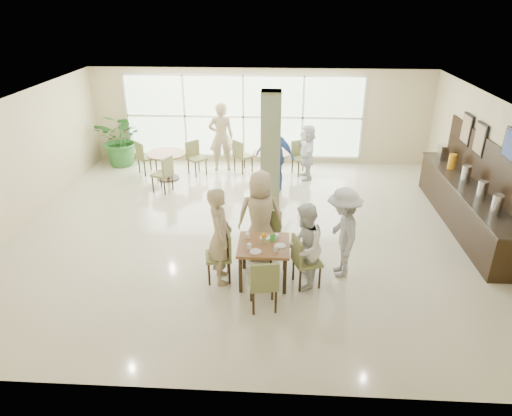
# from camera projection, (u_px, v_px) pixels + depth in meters

# --- Properties ---
(ground) EXTENTS (10.00, 10.00, 0.00)m
(ground) POSITION_uv_depth(u_px,v_px,m) (250.00, 230.00, 10.02)
(ground) COLOR beige
(ground) RESTS_ON ground
(room_shell) EXTENTS (10.00, 10.00, 10.00)m
(room_shell) POSITION_uv_depth(u_px,v_px,m) (250.00, 156.00, 9.30)
(room_shell) COLOR white
(room_shell) RESTS_ON ground
(window_bank) EXTENTS (7.00, 0.04, 7.00)m
(window_bank) POSITION_uv_depth(u_px,v_px,m) (243.00, 117.00, 13.48)
(window_bank) COLOR silver
(window_bank) RESTS_ON ground
(column) EXTENTS (0.45, 0.45, 2.80)m
(column) POSITION_uv_depth(u_px,v_px,m) (271.00, 152.00, 10.49)
(column) COLOR #747B55
(column) RESTS_ON ground
(main_table) EXTENTS (0.90, 0.90, 0.75)m
(main_table) POSITION_uv_depth(u_px,v_px,m) (264.00, 249.00, 7.99)
(main_table) COLOR brown
(main_table) RESTS_ON ground
(round_table_left) EXTENTS (1.07, 1.07, 0.75)m
(round_table_left) POSITION_uv_depth(u_px,v_px,m) (167.00, 159.00, 12.56)
(round_table_left) COLOR brown
(round_table_left) RESTS_ON ground
(round_table_right) EXTENTS (1.04, 1.04, 0.75)m
(round_table_right) POSITION_uv_depth(u_px,v_px,m) (272.00, 159.00, 12.60)
(round_table_right) COLOR brown
(round_table_right) RESTS_ON ground
(chairs_main_table) EXTENTS (2.12, 2.12, 0.95)m
(chairs_main_table) POSITION_uv_depth(u_px,v_px,m) (263.00, 258.00, 8.05)
(chairs_main_table) COLOR olive
(chairs_main_table) RESTS_ON ground
(chairs_table_left) EXTENTS (2.08, 1.90, 0.95)m
(chairs_table_left) POSITION_uv_depth(u_px,v_px,m) (169.00, 163.00, 12.56)
(chairs_table_left) COLOR olive
(chairs_table_left) RESTS_ON ground
(chairs_table_right) EXTENTS (2.28, 1.83, 0.95)m
(chairs_table_right) POSITION_uv_depth(u_px,v_px,m) (272.00, 162.00, 12.65)
(chairs_table_right) COLOR olive
(chairs_table_right) RESTS_ON ground
(tabletop_clutter) EXTENTS (0.72, 0.70, 0.21)m
(tabletop_clutter) POSITION_uv_depth(u_px,v_px,m) (265.00, 241.00, 7.91)
(tabletop_clutter) COLOR white
(tabletop_clutter) RESTS_ON main_table
(buffet_counter) EXTENTS (0.64, 4.70, 1.95)m
(buffet_counter) POSITION_uv_depth(u_px,v_px,m) (465.00, 202.00, 10.00)
(buffet_counter) COLOR black
(buffet_counter) RESTS_ON ground
(framed_art_a) EXTENTS (0.05, 0.55, 0.70)m
(framed_art_a) POSITION_uv_depth(u_px,v_px,m) (480.00, 139.00, 9.88)
(framed_art_a) COLOR black
(framed_art_a) RESTS_ON ground
(framed_art_b) EXTENTS (0.05, 0.55, 0.70)m
(framed_art_b) POSITION_uv_depth(u_px,v_px,m) (467.00, 129.00, 10.61)
(framed_art_b) COLOR black
(framed_art_b) RESTS_ON ground
(potted_plant) EXTENTS (1.77, 1.77, 1.59)m
(potted_plant) POSITION_uv_depth(u_px,v_px,m) (122.00, 139.00, 13.50)
(potted_plant) COLOR #2E6D2B
(potted_plant) RESTS_ON ground
(teen_left) EXTENTS (0.58, 0.74, 1.79)m
(teen_left) POSITION_uv_depth(u_px,v_px,m) (220.00, 236.00, 7.91)
(teen_left) COLOR tan
(teen_left) RESTS_ON ground
(teen_far) EXTENTS (0.91, 0.54, 1.78)m
(teen_far) POSITION_uv_depth(u_px,v_px,m) (260.00, 216.00, 8.63)
(teen_far) COLOR tan
(teen_far) RESTS_ON ground
(teen_right) EXTENTS (0.69, 0.83, 1.57)m
(teen_right) POSITION_uv_depth(u_px,v_px,m) (304.00, 247.00, 7.80)
(teen_right) COLOR white
(teen_right) RESTS_ON ground
(teen_standing) EXTENTS (0.71, 1.14, 1.70)m
(teen_standing) POSITION_uv_depth(u_px,v_px,m) (343.00, 233.00, 8.11)
(teen_standing) COLOR #A3A3A5
(teen_standing) RESTS_ON ground
(adult_a) EXTENTS (1.18, 0.91, 1.77)m
(adult_a) POSITION_uv_depth(u_px,v_px,m) (275.00, 157.00, 11.78)
(adult_a) COLOR #4065C1
(adult_a) RESTS_ON ground
(adult_b) EXTENTS (0.75, 1.47, 1.53)m
(adult_b) POSITION_uv_depth(u_px,v_px,m) (307.00, 152.00, 12.54)
(adult_b) COLOR white
(adult_b) RESTS_ON ground
(adult_standing) EXTENTS (0.79, 0.59, 1.98)m
(adult_standing) POSITION_uv_depth(u_px,v_px,m) (221.00, 137.00, 13.04)
(adult_standing) COLOR tan
(adult_standing) RESTS_ON ground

